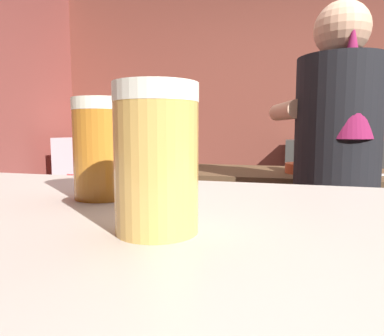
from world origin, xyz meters
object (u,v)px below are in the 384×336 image
(bartender, at_px, (336,175))
(chefs_knife, at_px, (384,175))
(mixing_bowl, at_px, (303,168))
(bottle_hot_sauce, at_px, (343,130))
(pint_glass_far, at_px, (103,149))
(mini_fridge, at_px, (96,189))
(bottle_vinegar, at_px, (365,131))
(bottle_olive_oil, at_px, (331,130))
(bottle_soy, at_px, (321,131))
(pint_glass_near, at_px, (156,159))

(bartender, xyz_separation_m, chefs_knife, (0.28, 0.40, -0.04))
(mixing_bowl, relative_size, bottle_hot_sauce, 0.82)
(pint_glass_far, relative_size, bottle_hot_sauce, 0.59)
(mini_fridge, distance_m, bottle_vinegar, 2.62)
(bottle_olive_oil, height_order, bottle_hot_sauce, same)
(bartender, distance_m, mixing_bowl, 0.42)
(bartender, distance_m, bottle_hot_sauce, 1.85)
(bottle_olive_oil, xyz_separation_m, bottle_hot_sauce, (0.10, -0.05, -0.00))
(bottle_hot_sauce, xyz_separation_m, bottle_soy, (-0.18, 0.03, -0.01))
(mixing_bowl, distance_m, bottle_vinegar, 1.47)
(chefs_knife, height_order, bottle_vinegar, bottle_vinegar)
(chefs_knife, xyz_separation_m, pint_glass_far, (-0.73, -1.51, 0.20))
(bartender, xyz_separation_m, bottle_olive_oil, (0.18, 1.87, 0.19))
(pint_glass_near, xyz_separation_m, bottle_olive_oil, (0.50, 3.12, 0.03))
(chefs_knife, bearing_deg, pint_glass_far, -137.79)
(chefs_knife, bearing_deg, bottle_soy, 75.00)
(bottle_olive_oil, relative_size, bottle_soy, 1.07)
(mixing_bowl, height_order, bottle_hot_sauce, bottle_hot_sauce)
(bartender, height_order, chefs_knife, bartender)
(mini_fridge, xyz_separation_m, chefs_knife, (2.39, -1.21, 0.38))
(bartender, relative_size, pint_glass_far, 12.02)
(bartender, height_order, bottle_olive_oil, bartender)
(chefs_knife, height_order, bottle_hot_sauce, bottle_hot_sauce)
(pint_glass_near, relative_size, bottle_vinegar, 0.63)
(mixing_bowl, height_order, pint_glass_near, pint_glass_near)
(mini_fridge, bearing_deg, bottle_soy, 5.99)
(bartender, distance_m, bottle_vinegar, 1.81)
(mixing_bowl, xyz_separation_m, bottle_soy, (0.21, 1.45, 0.20))
(mixing_bowl, xyz_separation_m, bottle_hot_sauce, (0.39, 1.42, 0.21))
(pint_glass_near, relative_size, pint_glass_far, 0.99)
(bottle_olive_oil, xyz_separation_m, bottle_vinegar, (0.26, -0.13, -0.01))
(bottle_hot_sauce, bearing_deg, pint_glass_near, -100.96)
(mixing_bowl, distance_m, pint_glass_near, 1.66)
(bottle_soy, bearing_deg, pint_glass_near, -97.57)
(bottle_olive_oil, bearing_deg, bottle_vinegar, -25.87)
(bottle_olive_oil, bearing_deg, bottle_hot_sauce, -27.64)
(pint_glass_far, bearing_deg, bottle_olive_oil, 78.09)
(mixing_bowl, distance_m, bottle_soy, 1.48)
(bartender, xyz_separation_m, bottle_vinegar, (0.44, 1.75, 0.18))
(bartender, xyz_separation_m, bottle_hot_sauce, (0.28, 1.82, 0.19))
(pint_glass_far, bearing_deg, bartender, 68.05)
(mini_fridge, bearing_deg, mixing_bowl, -31.40)
(bottle_hot_sauce, bearing_deg, bottle_olive_oil, 152.36)
(mini_fridge, xyz_separation_m, bottle_soy, (2.20, 0.23, 0.61))
(mini_fridge, relative_size, chefs_knife, 4.47)
(chefs_knife, relative_size, pint_glass_near, 1.76)
(mini_fridge, relative_size, mixing_bowl, 5.58)
(pint_glass_near, relative_size, bottle_olive_oil, 0.58)
(pint_glass_near, relative_size, bottle_hot_sauce, 0.58)
(bottle_vinegar, bearing_deg, bottle_soy, 163.55)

